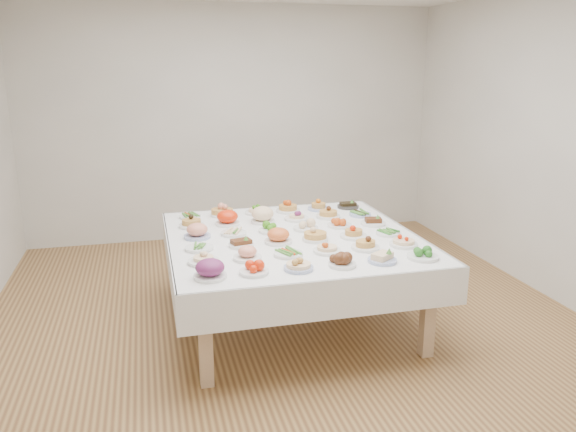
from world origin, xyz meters
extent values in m
plane|color=#A27943|center=(0.00, 0.00, 0.00)|extent=(5.00, 5.00, 0.00)
cube|color=silver|center=(0.00, 2.50, 1.40)|extent=(5.00, 0.02, 2.80)
cube|color=silver|center=(0.00, -2.50, 1.40)|extent=(5.00, 0.02, 2.80)
cube|color=silver|center=(2.50, 0.00, 1.40)|extent=(0.02, 5.00, 2.80)
cube|color=white|center=(0.04, -0.10, 0.72)|extent=(1.99, 1.99, 0.06)
cube|color=white|center=(0.04, 0.90, 0.61)|extent=(2.01, 0.01, 0.28)
cube|color=white|center=(0.04, -1.09, 0.61)|extent=(2.01, 0.02, 0.28)
cube|color=white|center=(1.04, -0.10, 0.61)|extent=(0.02, 2.01, 0.28)
cube|color=white|center=(-0.95, -0.10, 0.61)|extent=(0.01, 2.01, 0.28)
cube|color=tan|center=(-0.77, -0.91, 0.34)|extent=(0.09, 0.09, 0.69)
cube|color=tan|center=(0.86, -0.91, 0.34)|extent=(0.09, 0.09, 0.69)
cube|color=tan|center=(-0.77, 0.72, 0.34)|extent=(0.09, 0.09, 0.69)
cube|color=tan|center=(0.86, 0.72, 0.34)|extent=(0.09, 0.09, 0.69)
cylinder|color=white|center=(-0.71, -0.86, 0.76)|extent=(0.22, 0.22, 0.02)
cylinder|color=white|center=(-0.42, -0.85, 0.76)|extent=(0.20, 0.20, 0.02)
cylinder|color=#4C66B2|center=(-0.11, -0.86, 0.76)|extent=(0.20, 0.20, 0.02)
cylinder|color=white|center=(0.20, -0.86, 0.76)|extent=(0.19, 0.19, 0.02)
cylinder|color=#4C66B2|center=(0.50, -0.86, 0.76)|extent=(0.20, 0.20, 0.02)
cylinder|color=white|center=(0.82, -0.86, 0.76)|extent=(0.22, 0.22, 0.02)
cylinder|color=white|center=(-0.73, -0.56, 0.76)|extent=(0.22, 0.22, 0.02)
cylinder|color=white|center=(-0.41, -0.56, 0.76)|extent=(0.20, 0.20, 0.02)
cylinder|color=white|center=(-0.11, -0.56, 0.76)|extent=(0.21, 0.21, 0.02)
cylinder|color=white|center=(0.19, -0.56, 0.76)|extent=(0.20, 0.20, 0.02)
cylinder|color=white|center=(0.49, -0.56, 0.76)|extent=(0.21, 0.21, 0.02)
cylinder|color=white|center=(0.81, -0.56, 0.76)|extent=(0.21, 0.21, 0.02)
cylinder|color=white|center=(-0.73, -0.26, 0.76)|extent=(0.21, 0.21, 0.02)
cylinder|color=white|center=(-0.41, -0.26, 0.76)|extent=(0.19, 0.19, 0.02)
cylinder|color=white|center=(-0.11, -0.24, 0.76)|extent=(0.21, 0.21, 0.02)
cylinder|color=white|center=(0.19, -0.25, 0.76)|extent=(0.20, 0.20, 0.02)
cylinder|color=white|center=(0.51, -0.26, 0.76)|extent=(0.22, 0.22, 0.02)
cylinder|color=white|center=(0.82, -0.25, 0.76)|extent=(0.20, 0.20, 0.02)
cylinder|color=#4C66B2|center=(-0.71, 0.05, 0.76)|extent=(0.21, 0.21, 0.02)
cylinder|color=white|center=(-0.42, 0.06, 0.76)|extent=(0.21, 0.21, 0.02)
cylinder|color=white|center=(-0.11, 0.06, 0.76)|extent=(0.19, 0.19, 0.02)
cylinder|color=white|center=(0.20, 0.05, 0.76)|extent=(0.21, 0.21, 0.02)
cylinder|color=white|center=(0.51, 0.07, 0.76)|extent=(0.21, 0.21, 0.02)
cylinder|color=white|center=(0.81, 0.05, 0.76)|extent=(0.21, 0.21, 0.02)
cylinder|color=white|center=(-0.73, 0.37, 0.76)|extent=(0.21, 0.21, 0.02)
cylinder|color=white|center=(-0.42, 0.36, 0.76)|extent=(0.21, 0.21, 0.02)
cylinder|color=white|center=(-0.11, 0.36, 0.76)|extent=(0.21, 0.21, 0.02)
cylinder|color=white|center=(0.21, 0.37, 0.76)|extent=(0.22, 0.22, 0.02)
cylinder|color=white|center=(0.50, 0.37, 0.76)|extent=(0.22, 0.22, 0.02)
cylinder|color=#4C66B2|center=(0.81, 0.36, 0.76)|extent=(0.20, 0.20, 0.02)
cylinder|color=white|center=(-0.72, 0.68, 0.76)|extent=(0.19, 0.19, 0.02)
cylinder|color=white|center=(-0.42, 0.67, 0.76)|extent=(0.20, 0.20, 0.02)
cylinder|color=white|center=(-0.11, 0.67, 0.76)|extent=(0.20, 0.20, 0.02)
cylinder|color=white|center=(0.20, 0.66, 0.76)|extent=(0.22, 0.22, 0.02)
cylinder|color=#4C66B2|center=(0.50, 0.66, 0.76)|extent=(0.20, 0.20, 0.02)
cylinder|color=#2F2C2A|center=(0.81, 0.67, 0.76)|extent=(0.21, 0.21, 0.02)
camera|label=1|loc=(-1.07, -4.32, 2.10)|focal=35.00mm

